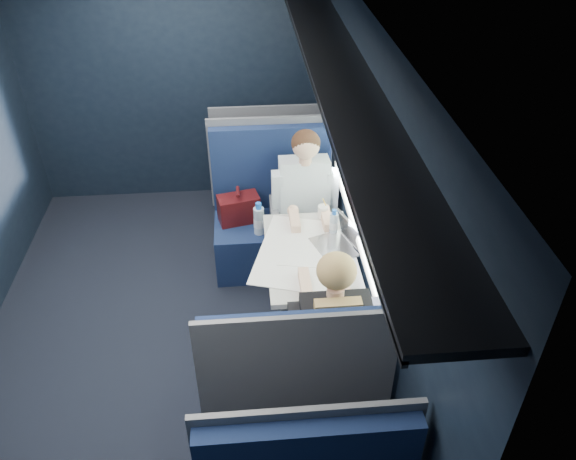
{
  "coord_description": "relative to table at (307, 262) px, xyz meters",
  "views": [
    {
      "loc": [
        0.64,
        -3.06,
        3.18
      ],
      "look_at": [
        0.9,
        0.0,
        0.95
      ],
      "focal_mm": 35.0,
      "sensor_mm": 36.0,
      "label": 1
    }
  ],
  "objects": [
    {
      "name": "laptop",
      "position": [
        0.25,
        0.04,
        0.14
      ],
      "size": [
        0.34,
        0.39,
        0.24
      ],
      "color": "silver",
      "rests_on": "table"
    },
    {
      "name": "man",
      "position": [
        0.07,
        0.7,
        0.06
      ],
      "size": [
        0.53,
        0.56,
        1.32
      ],
      "color": "black",
      "rests_on": "ground"
    },
    {
      "name": "table",
      "position": [
        0.0,
        0.0,
        0.0
      ],
      "size": [
        0.62,
        1.0,
        0.74
      ],
      "color": "#54565E",
      "rests_on": "ground"
    },
    {
      "name": "seat_row_front",
      "position": [
        -0.18,
        1.8,
        -0.25
      ],
      "size": [
        1.04,
        0.51,
        1.16
      ],
      "color": "#0C1738",
      "rests_on": "ground"
    },
    {
      "name": "room_shell",
      "position": [
        -1.01,
        0.0,
        0.81
      ],
      "size": [
        3.0,
        4.4,
        2.4
      ],
      "color": "black",
      "rests_on": "ground"
    },
    {
      "name": "seat_bay_near",
      "position": [
        -0.2,
        0.87,
        -0.24
      ],
      "size": [
        1.04,
        0.62,
        1.26
      ],
      "color": "#0C1738",
      "rests_on": "ground"
    },
    {
      "name": "bottle_small",
      "position": [
        0.22,
        0.22,
        0.17
      ],
      "size": [
        0.06,
        0.06,
        0.21
      ],
      "color": "silver",
      "rests_on": "table"
    },
    {
      "name": "seat_bay_far",
      "position": [
        -0.18,
        -0.87,
        -0.25
      ],
      "size": [
        1.04,
        0.62,
        1.26
      ],
      "color": "#0C1738",
      "rests_on": "ground"
    },
    {
      "name": "woman",
      "position": [
        0.07,
        -0.71,
        0.06
      ],
      "size": [
        0.53,
        0.56,
        1.32
      ],
      "color": "black",
      "rests_on": "ground"
    },
    {
      "name": "cup",
      "position": [
        0.17,
        0.44,
        0.12
      ],
      "size": [
        0.07,
        0.07,
        0.1
      ],
      "primitive_type": "cylinder",
      "color": "white",
      "rests_on": "table"
    },
    {
      "name": "ground",
      "position": [
        -1.03,
        0.0,
        -0.67
      ],
      "size": [
        2.8,
        4.2,
        0.01
      ],
      "primitive_type": "cube",
      "color": "black"
    },
    {
      "name": "papers",
      "position": [
        -0.05,
        0.01,
        0.08
      ],
      "size": [
        0.77,
        0.94,
        0.01
      ],
      "primitive_type": "cube",
      "rotation": [
        0.0,
        0.0,
        -0.29
      ],
      "color": "white",
      "rests_on": "table"
    }
  ]
}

